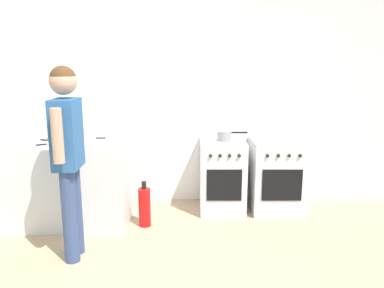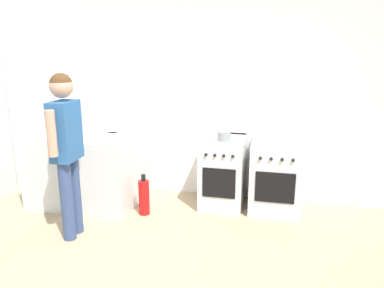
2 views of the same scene
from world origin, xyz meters
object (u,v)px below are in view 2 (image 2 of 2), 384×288
at_px(knife_paring, 110,132).
at_px(larder_cabinet, 36,117).
at_px(pot, 225,136).
at_px(knife_carving, 51,137).
at_px(knife_chef, 69,130).
at_px(person, 66,141).
at_px(oven_left, 223,173).
at_px(knife_bread, 71,133).
at_px(fire_extinguisher, 144,197).
at_px(oven_right, 275,177).

height_order(knife_paring, larder_cabinet, larder_cabinet).
bearing_deg(pot, knife_carving, -165.57).
height_order(pot, larder_cabinet, larder_cabinet).
distance_m(knife_chef, larder_cabinet, 0.70).
height_order(knife_paring, person, person).
bearing_deg(knife_paring, larder_cabinet, 168.41).
bearing_deg(oven_left, pot, -65.73).
height_order(oven_left, knife_bread, knife_bread).
height_order(fire_extinguisher, larder_cabinet, larder_cabinet).
height_order(pot, person, person).
xyz_separation_m(knife_bread, fire_extinguisher, (1.01, -0.17, -0.69)).
bearing_deg(oven_left, larder_cabinet, 177.79).
height_order(oven_right, larder_cabinet, larder_cabinet).
relative_size(oven_left, knife_paring, 4.03).
distance_m(knife_chef, fire_extinguisher, 1.37).
xyz_separation_m(oven_left, pot, (0.02, -0.04, 0.48)).
relative_size(person, fire_extinguisher, 3.42).
bearing_deg(oven_right, knife_bread, -173.02).
xyz_separation_m(oven_left, person, (-1.42, -1.14, 0.61)).
height_order(oven_right, person, person).
bearing_deg(knife_chef, fire_extinguisher, -16.40).
bearing_deg(person, oven_left, 38.77).
bearing_deg(oven_right, person, -151.04).
bearing_deg(knife_bread, larder_cabinet, 152.00).
bearing_deg(knife_carving, pot, 14.43).
height_order(knife_chef, knife_paring, same).
bearing_deg(fire_extinguisher, oven_right, 17.53).
distance_m(oven_right, pot, 0.79).
xyz_separation_m(oven_left, knife_paring, (-1.41, -0.15, 0.48)).
relative_size(pot, knife_bread, 1.05).
bearing_deg(knife_bread, knife_chef, 127.38).
distance_m(knife_carving, fire_extinguisher, 1.32).
relative_size(pot, fire_extinguisher, 0.70).
bearing_deg(larder_cabinet, fire_extinguisher, -18.05).
relative_size(oven_right, knife_carving, 2.92).
height_order(knife_carving, person, person).
distance_m(oven_right, knife_paring, 2.12).
relative_size(knife_chef, larder_cabinet, 0.14).
bearing_deg(larder_cabinet, person, -45.50).
bearing_deg(knife_chef, knife_carving, -88.85).
xyz_separation_m(knife_chef, larder_cabinet, (-0.65, 0.25, 0.10)).
bearing_deg(pot, oven_left, 114.27).
xyz_separation_m(oven_left, knife_chef, (-2.00, -0.14, 0.48)).
relative_size(knife_chef, knife_paring, 1.32).
bearing_deg(fire_extinguisher, person, -129.77).
bearing_deg(larder_cabinet, oven_right, -1.77).
xyz_separation_m(oven_right, knife_bread, (-2.52, -0.31, 0.48)).
distance_m(oven_right, knife_carving, 2.74).
height_order(knife_carving, larder_cabinet, larder_cabinet).
bearing_deg(fire_extinguisher, oven_left, 28.78).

